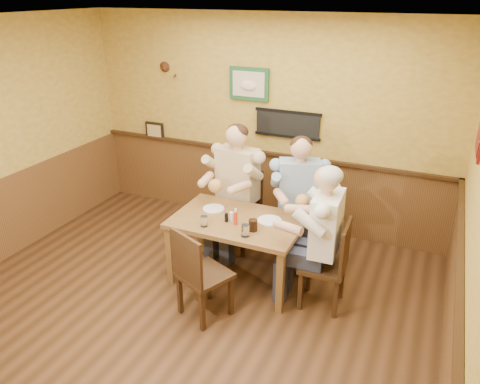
# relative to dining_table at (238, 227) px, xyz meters

# --- Properties ---
(room) EXTENTS (5.02, 5.03, 2.81)m
(room) POSITION_rel_dining_table_xyz_m (-0.16, -0.84, 1.03)
(room) COLOR #372110
(room) RESTS_ON ground
(dining_table) EXTENTS (1.40, 0.90, 0.75)m
(dining_table) POSITION_rel_dining_table_xyz_m (0.00, 0.00, 0.00)
(dining_table) COLOR brown
(dining_table) RESTS_ON ground
(chair_back_left) EXTENTS (0.52, 0.52, 1.01)m
(chair_back_left) POSITION_rel_dining_table_xyz_m (-0.30, 0.67, -0.15)
(chair_back_left) COLOR #3C2613
(chair_back_left) RESTS_ON ground
(chair_back_right) EXTENTS (0.58, 0.58, 0.97)m
(chair_back_right) POSITION_rel_dining_table_xyz_m (0.46, 0.71, -0.17)
(chair_back_right) COLOR #3C2613
(chair_back_right) RESTS_ON ground
(chair_right_end) EXTENTS (0.46, 0.46, 0.96)m
(chair_right_end) POSITION_rel_dining_table_xyz_m (0.99, -0.08, -0.18)
(chair_right_end) COLOR #3C2613
(chair_right_end) RESTS_ON ground
(chair_near_side) EXTENTS (0.59, 0.59, 0.97)m
(chair_near_side) POSITION_rel_dining_table_xyz_m (-0.04, -0.72, -0.17)
(chair_near_side) COLOR #3C2613
(chair_near_side) RESTS_ON ground
(diner_tan_shirt) EXTENTS (0.74, 0.74, 1.44)m
(diner_tan_shirt) POSITION_rel_dining_table_xyz_m (-0.30, 0.67, 0.06)
(diner_tan_shirt) COLOR beige
(diner_tan_shirt) RESTS_ON ground
(diner_blue_polo) EXTENTS (0.83, 0.83, 1.38)m
(diner_blue_polo) POSITION_rel_dining_table_xyz_m (0.46, 0.71, 0.03)
(diner_blue_polo) COLOR #88A6CD
(diner_blue_polo) RESTS_ON ground
(diner_white_elder) EXTENTS (0.66, 0.66, 1.38)m
(diner_white_elder) POSITION_rel_dining_table_xyz_m (0.99, -0.08, 0.03)
(diner_white_elder) COLOR white
(diner_white_elder) RESTS_ON ground
(water_glass_left) EXTENTS (0.08, 0.08, 0.12)m
(water_glass_left) POSITION_rel_dining_table_xyz_m (-0.26, -0.29, 0.15)
(water_glass_left) COLOR white
(water_glass_left) RESTS_ON dining_table
(water_glass_mid) EXTENTS (0.09, 0.09, 0.13)m
(water_glass_mid) POSITION_rel_dining_table_xyz_m (0.23, -0.32, 0.16)
(water_glass_mid) COLOR white
(water_glass_mid) RESTS_ON dining_table
(cola_tumbler) EXTENTS (0.12, 0.12, 0.12)m
(cola_tumbler) POSITION_rel_dining_table_xyz_m (0.25, -0.17, 0.15)
(cola_tumbler) COLOR black
(cola_tumbler) RESTS_ON dining_table
(hot_sauce_bottle) EXTENTS (0.05, 0.05, 0.17)m
(hot_sauce_bottle) POSITION_rel_dining_table_xyz_m (0.03, -0.12, 0.18)
(hot_sauce_bottle) COLOR red
(hot_sauce_bottle) RESTS_ON dining_table
(salt_shaker) EXTENTS (0.04, 0.04, 0.10)m
(salt_shaker) POSITION_rel_dining_table_xyz_m (-0.05, -0.05, 0.14)
(salt_shaker) COLOR white
(salt_shaker) RESTS_ON dining_table
(pepper_shaker) EXTENTS (0.05, 0.05, 0.10)m
(pepper_shaker) POSITION_rel_dining_table_xyz_m (-0.09, -0.10, 0.14)
(pepper_shaker) COLOR black
(pepper_shaker) RESTS_ON dining_table
(plate_far_left) EXTENTS (0.26, 0.26, 0.02)m
(plate_far_left) POSITION_rel_dining_table_xyz_m (-0.35, 0.11, 0.10)
(plate_far_left) COLOR silver
(plate_far_left) RESTS_ON dining_table
(plate_far_right) EXTENTS (0.30, 0.30, 0.02)m
(plate_far_right) POSITION_rel_dining_table_xyz_m (0.33, 0.09, 0.10)
(plate_far_right) COLOR silver
(plate_far_right) RESTS_ON dining_table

